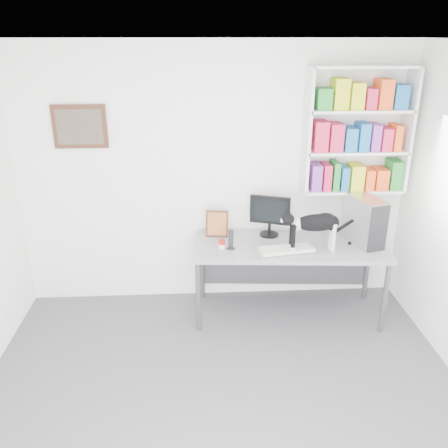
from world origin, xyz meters
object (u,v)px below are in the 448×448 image
at_px(bookshelf, 358,131).
at_px(leaning_print, 217,223).
at_px(pc_tower, 364,220).
at_px(cat, 314,232).
at_px(speaker, 231,239).
at_px(keyboard, 286,249).
at_px(soup_can, 222,244).
at_px(desk, 288,280).
at_px(monitor, 270,215).

bearing_deg(bookshelf, leaning_print, -177.66).
xyz_separation_m(pc_tower, cat, (-0.53, -0.17, -0.04)).
bearing_deg(speaker, leaning_print, 123.81).
bearing_deg(keyboard, soup_can, 161.31).
relative_size(pc_tower, leaning_print, 1.67).
bearing_deg(desk, bookshelf, 29.32).
distance_m(desk, keyboard, 0.45).
bearing_deg(leaning_print, speaker, -61.39).
distance_m(desk, speaker, 0.78).
relative_size(pc_tower, cat, 0.75).
distance_m(bookshelf, cat, 1.09).
height_order(desk, speaker, speaker).
xyz_separation_m(bookshelf, keyboard, (-0.74, -0.47, -1.04)).
height_order(monitor, soup_can, monitor).
relative_size(leaning_print, soup_can, 3.12).
height_order(speaker, leaning_print, leaning_print).
bearing_deg(pc_tower, desk, 166.79).
height_order(desk, soup_can, soup_can).
bearing_deg(speaker, cat, 6.29).
bearing_deg(monitor, leaning_print, -162.35).
bearing_deg(cat, bookshelf, 42.55).
xyz_separation_m(soup_can, cat, (0.88, -0.10, 0.15)).
bearing_deg(monitor, speaker, -125.11).
xyz_separation_m(monitor, soup_can, (-0.51, -0.30, -0.17)).
bearing_deg(monitor, desk, -36.26).
height_order(speaker, cat, cat).
xyz_separation_m(monitor, pc_tower, (0.90, -0.23, 0.02)).
height_order(pc_tower, soup_can, pc_tower).
xyz_separation_m(pc_tower, soup_can, (-1.41, -0.07, -0.19)).
bearing_deg(desk, pc_tower, 5.40).
height_order(bookshelf, cat, bookshelf).
bearing_deg(soup_can, speaker, -4.76).
bearing_deg(leaning_print, soup_can, -76.10).
xyz_separation_m(bookshelf, pc_tower, (0.06, -0.30, -0.82)).
height_order(monitor, cat, monitor).
relative_size(pc_tower, speaker, 2.32).
bearing_deg(bookshelf, keyboard, -147.78).
bearing_deg(keyboard, bookshelf, 22.66).
bearing_deg(pc_tower, speaker, 168.69).
bearing_deg(pc_tower, monitor, 151.14).
height_order(desk, keyboard, keyboard).
relative_size(desk, soup_can, 20.99).
height_order(bookshelf, desk, bookshelf).
bearing_deg(monitor, bookshelf, 23.72).
distance_m(desk, leaning_print, 0.93).
height_order(desk, monitor, monitor).
relative_size(bookshelf, monitor, 2.84).
relative_size(monitor, cat, 0.69).
distance_m(monitor, keyboard, 0.46).
distance_m(leaning_print, soup_can, 0.33).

